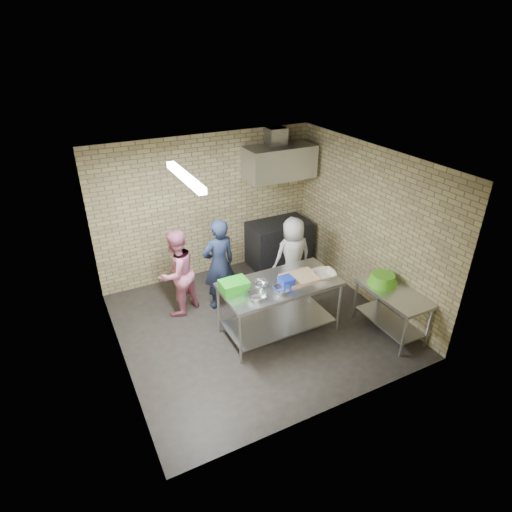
{
  "coord_description": "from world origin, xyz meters",
  "views": [
    {
      "loc": [
        -2.55,
        -5.01,
        4.28
      ],
      "look_at": [
        0.1,
        0.2,
        1.15
      ],
      "focal_mm": 29.85,
      "sensor_mm": 36.0,
      "label": 1
    }
  ],
  "objects_px": {
    "man_navy": "(219,264)",
    "stove": "(279,243)",
    "woman_pink": "(177,273)",
    "woman_white": "(293,256)",
    "green_crate": "(234,286)",
    "green_basin": "(382,279)",
    "side_counter": "(390,311)",
    "blue_tub": "(286,281)",
    "bottle_green": "(295,161)",
    "bottle_red": "(277,163)",
    "prep_table": "(279,307)"
  },
  "relations": [
    {
      "from": "side_counter",
      "to": "man_navy",
      "type": "height_order",
      "value": "man_navy"
    },
    {
      "from": "green_crate",
      "to": "bottle_green",
      "type": "xyz_separation_m",
      "value": [
        2.26,
        2.08,
        1.03
      ]
    },
    {
      "from": "green_crate",
      "to": "woman_pink",
      "type": "xyz_separation_m",
      "value": [
        -0.53,
        1.12,
        -0.23
      ]
    },
    {
      "from": "green_crate",
      "to": "woman_white",
      "type": "xyz_separation_m",
      "value": [
        1.51,
        0.82,
        -0.26
      ]
    },
    {
      "from": "bottle_green",
      "to": "woman_pink",
      "type": "height_order",
      "value": "bottle_green"
    },
    {
      "from": "green_crate",
      "to": "side_counter",
      "type": "bearing_deg",
      "value": -21.9
    },
    {
      "from": "stove",
      "to": "bottle_red",
      "type": "height_order",
      "value": "bottle_red"
    },
    {
      "from": "side_counter",
      "to": "green_basin",
      "type": "xyz_separation_m",
      "value": [
        -0.02,
        0.25,
        0.46
      ]
    },
    {
      "from": "stove",
      "to": "blue_tub",
      "type": "bearing_deg",
      "value": -117.13
    },
    {
      "from": "green_basin",
      "to": "bottle_red",
      "type": "bearing_deg",
      "value": 97.9
    },
    {
      "from": "bottle_red",
      "to": "man_navy",
      "type": "height_order",
      "value": "bottle_red"
    },
    {
      "from": "bottle_green",
      "to": "man_navy",
      "type": "distance_m",
      "value": 2.66
    },
    {
      "from": "prep_table",
      "to": "stove",
      "type": "distance_m",
      "value": 2.25
    },
    {
      "from": "side_counter",
      "to": "bottle_red",
      "type": "height_order",
      "value": "bottle_red"
    },
    {
      "from": "man_navy",
      "to": "woman_white",
      "type": "relative_size",
      "value": 1.13
    },
    {
      "from": "stove",
      "to": "woman_white",
      "type": "bearing_deg",
      "value": -106.35
    },
    {
      "from": "green_basin",
      "to": "bottle_red",
      "type": "height_order",
      "value": "bottle_red"
    },
    {
      "from": "green_basin",
      "to": "woman_white",
      "type": "bearing_deg",
      "value": 116.2
    },
    {
      "from": "woman_pink",
      "to": "woman_white",
      "type": "relative_size",
      "value": 1.04
    },
    {
      "from": "man_navy",
      "to": "stove",
      "type": "bearing_deg",
      "value": -158.49
    },
    {
      "from": "blue_tub",
      "to": "bottle_green",
      "type": "xyz_separation_m",
      "value": [
        1.51,
        2.3,
        1.05
      ]
    },
    {
      "from": "green_crate",
      "to": "green_basin",
      "type": "relative_size",
      "value": 0.87
    },
    {
      "from": "blue_tub",
      "to": "man_navy",
      "type": "height_order",
      "value": "man_navy"
    },
    {
      "from": "stove",
      "to": "bottle_green",
      "type": "height_order",
      "value": "bottle_green"
    },
    {
      "from": "bottle_green",
      "to": "green_basin",
      "type": "bearing_deg",
      "value": -90.42
    },
    {
      "from": "prep_table",
      "to": "woman_white",
      "type": "bearing_deg",
      "value": 49.43
    },
    {
      "from": "stove",
      "to": "woman_white",
      "type": "xyz_separation_m",
      "value": [
        -0.3,
        -1.02,
        0.27
      ]
    },
    {
      "from": "green_basin",
      "to": "side_counter",
      "type": "bearing_deg",
      "value": -85.43
    },
    {
      "from": "green_crate",
      "to": "man_navy",
      "type": "height_order",
      "value": "man_navy"
    },
    {
      "from": "bottle_red",
      "to": "bottle_green",
      "type": "distance_m",
      "value": 0.4
    },
    {
      "from": "green_crate",
      "to": "woman_white",
      "type": "bearing_deg",
      "value": 28.65
    },
    {
      "from": "prep_table",
      "to": "woman_pink",
      "type": "relative_size",
      "value": 1.2
    },
    {
      "from": "bottle_green",
      "to": "woman_pink",
      "type": "relative_size",
      "value": 0.1
    },
    {
      "from": "side_counter",
      "to": "stove",
      "type": "bearing_deg",
      "value": 99.29
    },
    {
      "from": "blue_tub",
      "to": "woman_white",
      "type": "bearing_deg",
      "value": 54.01
    },
    {
      "from": "green_basin",
      "to": "man_navy",
      "type": "distance_m",
      "value": 2.64
    },
    {
      "from": "green_basin",
      "to": "stove",
      "type": "bearing_deg",
      "value": 99.76
    },
    {
      "from": "blue_tub",
      "to": "bottle_red",
      "type": "xyz_separation_m",
      "value": [
        1.11,
        2.3,
        1.06
      ]
    },
    {
      "from": "side_counter",
      "to": "green_basin",
      "type": "relative_size",
      "value": 2.61
    },
    {
      "from": "stove",
      "to": "woman_white",
      "type": "height_order",
      "value": "woman_white"
    },
    {
      "from": "bottle_red",
      "to": "bottle_green",
      "type": "height_order",
      "value": "bottle_red"
    },
    {
      "from": "bottle_green",
      "to": "woman_pink",
      "type": "bearing_deg",
      "value": -160.96
    },
    {
      "from": "man_navy",
      "to": "woman_white",
      "type": "height_order",
      "value": "man_navy"
    },
    {
      "from": "woman_pink",
      "to": "prep_table",
      "type": "bearing_deg",
      "value": 107.68
    },
    {
      "from": "prep_table",
      "to": "bottle_green",
      "type": "distance_m",
      "value": 3.12
    },
    {
      "from": "stove",
      "to": "green_crate",
      "type": "height_order",
      "value": "green_crate"
    },
    {
      "from": "side_counter",
      "to": "woman_pink",
      "type": "xyz_separation_m",
      "value": [
        -2.79,
        2.03,
        0.37
      ]
    },
    {
      "from": "side_counter",
      "to": "green_basin",
      "type": "distance_m",
      "value": 0.52
    },
    {
      "from": "blue_tub",
      "to": "green_basin",
      "type": "relative_size",
      "value": 0.44
    },
    {
      "from": "stove",
      "to": "green_basin",
      "type": "xyz_separation_m",
      "value": [
        0.43,
        -2.5,
        0.38
      ]
    }
  ]
}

